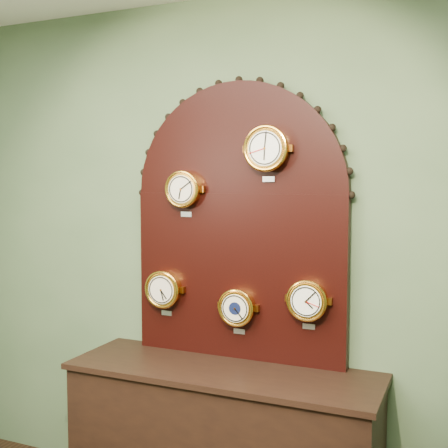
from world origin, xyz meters
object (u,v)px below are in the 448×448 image
at_px(arabic_clock, 267,149).
at_px(hygrometer, 164,289).
at_px(display_board, 239,213).
at_px(tide_clock, 308,300).
at_px(roman_clock, 184,189).
at_px(barometer, 237,307).

xyz_separation_m(arabic_clock, hygrometer, (-0.61, 0.00, -0.78)).
xyz_separation_m(display_board, tide_clock, (0.41, -0.07, -0.43)).
xyz_separation_m(roman_clock, tide_clock, (0.71, -0.00, -0.56)).
relative_size(roman_clock, barometer, 1.00).
relative_size(barometer, tide_clock, 0.97).
distance_m(roman_clock, hygrometer, 0.58).
xyz_separation_m(arabic_clock, tide_clock, (0.22, 0.00, -0.77)).
bearing_deg(tide_clock, display_board, 170.73).
bearing_deg(tide_clock, hygrometer, -180.00).
bearing_deg(roman_clock, tide_clock, -0.02).
xyz_separation_m(roman_clock, hygrometer, (-0.13, -0.00, -0.57)).
distance_m(display_board, tide_clock, 0.60).
distance_m(arabic_clock, hygrometer, 0.99).
xyz_separation_m(display_board, arabic_clock, (0.18, -0.07, 0.34)).
bearing_deg(display_board, barometer, -73.80).
xyz_separation_m(display_board, hygrometer, (-0.43, -0.07, -0.44)).
relative_size(roman_clock, arabic_clock, 0.89).
relative_size(roman_clock, hygrometer, 0.96).
height_order(display_board, arabic_clock, display_board).
xyz_separation_m(hygrometer, barometer, (0.45, 0.00, -0.06)).
bearing_deg(roman_clock, barometer, -0.03).
bearing_deg(barometer, tide_clock, -0.01).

